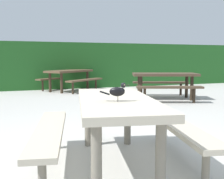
% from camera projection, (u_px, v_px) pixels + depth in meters
% --- Properties ---
extents(ground_plane, '(60.00, 60.00, 0.00)m').
position_uv_depth(ground_plane, '(116.00, 167.00, 2.83)').
color(ground_plane, '#B7B5AD').
extents(hedge_wall, '(28.00, 2.21, 1.76)m').
position_uv_depth(hedge_wall, '(43.00, 65.00, 10.74)').
color(hedge_wall, '#235B23').
rests_on(hedge_wall, ground).
extents(picnic_table_foreground, '(1.99, 2.01, 0.74)m').
position_uv_depth(picnic_table_foreground, '(116.00, 115.00, 2.81)').
color(picnic_table_foreground, '#B2A893').
rests_on(picnic_table_foreground, ground).
extents(bird_grackle, '(0.27, 0.14, 0.18)m').
position_uv_depth(bird_grackle, '(118.00, 91.00, 2.56)').
color(bird_grackle, black).
rests_on(bird_grackle, picnic_table_foreground).
extents(picnic_table_mid_left, '(2.38, 2.38, 0.74)m').
position_uv_depth(picnic_table_mid_left, '(70.00, 75.00, 9.49)').
color(picnic_table_mid_left, brown).
rests_on(picnic_table_mid_left, ground).
extents(picnic_table_far_centre, '(2.18, 2.16, 0.74)m').
position_uv_depth(picnic_table_far_centre, '(165.00, 80.00, 7.52)').
color(picnic_table_far_centre, '#473828').
rests_on(picnic_table_far_centre, ground).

